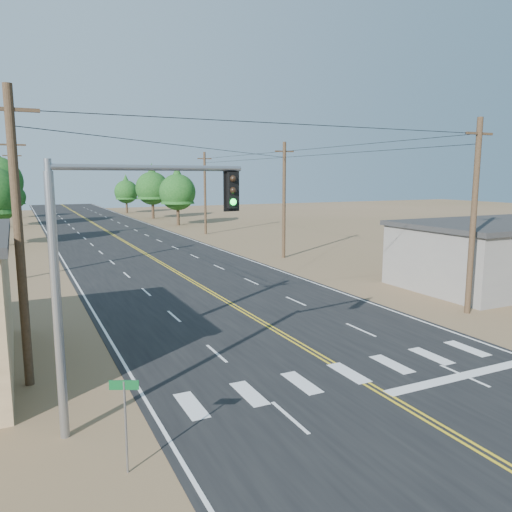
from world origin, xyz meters
TOP-DOWN VIEW (x-y plane):
  - road at (0.00, 30.00)m, footprint 15.00×200.00m
  - building_right at (19.00, 16.00)m, footprint 15.00×8.00m
  - utility_pole_left_near at (-10.50, 12.00)m, footprint 1.80×0.30m
  - utility_pole_left_mid at (-10.50, 32.00)m, footprint 1.80×0.30m
  - utility_pole_left_far at (-10.50, 52.00)m, footprint 1.80×0.30m
  - utility_pole_right_near at (10.50, 12.00)m, footprint 1.80×0.30m
  - utility_pole_right_mid at (10.50, 32.00)m, footprint 1.80×0.30m
  - utility_pole_right_far at (10.50, 52.00)m, footprint 1.80×0.30m
  - signal_mast_left at (-8.08, 7.98)m, footprint 5.84×1.14m
  - street_sign at (-8.51, 5.29)m, footprint 0.65×0.32m
  - tree_left_far at (-10.69, 89.23)m, footprint 3.91×3.91m
  - tree_right_near at (10.80, 64.50)m, footprint 5.25×5.25m
  - tree_right_mid at (10.40, 77.63)m, footprint 5.55×5.55m
  - tree_right_far at (9.00, 92.57)m, footprint 4.49×4.49m

SIDE VIEW (x-z plane):
  - road at x=0.00m, z-range 0.00..0.02m
  - street_sign at x=-8.51m, z-range 0.40..2.76m
  - building_right at x=19.00m, z-range 0.00..4.00m
  - tree_left_far at x=-10.69m, z-range 0.72..7.23m
  - tree_right_far at x=9.00m, z-range 0.83..8.31m
  - signal_mast_left at x=-8.08m, z-range 1.30..8.85m
  - utility_pole_left_near at x=-10.50m, z-range 0.12..10.12m
  - utility_pole_left_mid at x=-10.50m, z-range 0.12..10.12m
  - utility_pole_left_far at x=-10.50m, z-range 0.12..10.12m
  - utility_pole_right_near at x=10.50m, z-range 0.12..10.12m
  - utility_pole_right_mid at x=10.50m, z-range 0.12..10.12m
  - utility_pole_right_far at x=10.50m, z-range 0.12..10.12m
  - tree_right_near at x=10.80m, z-range 0.98..9.72m
  - tree_right_mid at x=10.40m, z-range 1.03..10.28m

